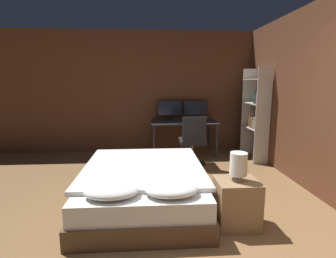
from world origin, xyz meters
TOP-DOWN VIEW (x-y plane):
  - wall_back at (0.00, 3.92)m, footprint 12.00×0.06m
  - wall_side_right at (1.84, 1.50)m, footprint 0.06×12.00m
  - bed at (-0.60, 1.16)m, footprint 1.54×2.01m
  - nightstand at (0.44, 0.56)m, footprint 0.45×0.40m
  - bedside_lamp at (0.44, 0.56)m, footprint 0.19×0.19m
  - desk at (0.23, 3.51)m, footprint 1.42×0.70m
  - monitor_left at (-0.07, 3.75)m, footprint 0.54×0.16m
  - monitor_right at (0.52, 3.75)m, footprint 0.54×0.16m
  - keyboard at (0.23, 3.26)m, footprint 0.36×0.13m
  - computer_mouse at (0.50, 3.26)m, footprint 0.07×0.05m
  - office_chair at (0.30, 2.73)m, footprint 0.52×0.52m
  - bookshelf at (1.64, 3.03)m, footprint 0.29×0.79m

SIDE VIEW (x-z plane):
  - bed at x=-0.60m, z-range -0.04..0.54m
  - nightstand at x=0.44m, z-range 0.00..0.53m
  - office_chair at x=0.30m, z-range -0.08..0.88m
  - desk at x=0.23m, z-range 0.28..1.02m
  - bedside_lamp at x=0.44m, z-range 0.56..0.87m
  - keyboard at x=0.23m, z-range 0.74..0.76m
  - computer_mouse at x=0.50m, z-range 0.74..0.78m
  - monitor_left at x=-0.07m, z-range 0.77..1.20m
  - monitor_right at x=0.52m, z-range 0.77..1.20m
  - bookshelf at x=1.64m, z-range 0.06..1.93m
  - wall_back at x=0.00m, z-range 0.00..2.70m
  - wall_side_right at x=1.84m, z-range 0.00..2.70m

